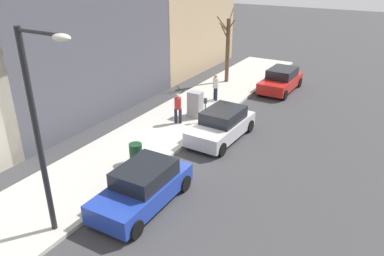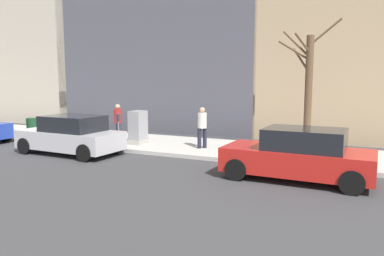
# 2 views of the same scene
# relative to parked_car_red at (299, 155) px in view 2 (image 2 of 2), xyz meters

# --- Properties ---
(ground_plane) EXTENTS (120.00, 120.00, 0.00)m
(ground_plane) POSITION_rel_parked_car_red_xyz_m (1.28, 10.51, -0.74)
(ground_plane) COLOR #38383A
(sidewalk) EXTENTS (4.00, 36.00, 0.15)m
(sidewalk) POSITION_rel_parked_car_red_xyz_m (3.28, 10.51, -0.66)
(sidewalk) COLOR #B2AFA8
(sidewalk) RESTS_ON ground
(parked_car_red) EXTENTS (2.02, 4.25, 1.52)m
(parked_car_red) POSITION_rel_parked_car_red_xyz_m (0.00, 0.00, 0.00)
(parked_car_red) COLOR red
(parked_car_red) RESTS_ON ground
(parked_car_silver) EXTENTS (2.06, 4.27, 1.52)m
(parked_car_silver) POSITION_rel_parked_car_red_xyz_m (0.19, 8.76, 0.00)
(parked_car_silver) COLOR #B7B7BC
(parked_car_silver) RESTS_ON ground
(parking_meter) EXTENTS (0.14, 0.10, 1.35)m
(parking_meter) POSITION_rel_parked_car_red_xyz_m (1.73, 7.61, 0.24)
(parking_meter) COLOR slate
(parking_meter) RESTS_ON sidewalk
(utility_box) EXTENTS (0.83, 0.61, 1.43)m
(utility_box) POSITION_rel_parked_car_red_xyz_m (2.58, 7.21, 0.11)
(utility_box) COLOR #A8A399
(utility_box) RESTS_ON sidewalk
(bare_tree) EXTENTS (1.09, 2.29, 5.00)m
(bare_tree) POSITION_rel_parked_car_red_xyz_m (3.89, 0.36, 1.82)
(bare_tree) COLOR brown
(bare_tree) RESTS_ON sidewalk
(trash_bin) EXTENTS (0.56, 0.56, 0.90)m
(trash_bin) POSITION_rel_parked_car_red_xyz_m (2.18, 13.07, -0.14)
(trash_bin) COLOR #14381E
(trash_bin) RESTS_ON sidewalk
(pedestrian_near_meter) EXTENTS (0.36, 0.36, 1.66)m
(pedestrian_near_meter) POSITION_rel_parked_car_red_xyz_m (2.80, 4.27, 0.35)
(pedestrian_near_meter) COLOR #1E1E2D
(pedestrian_near_meter) RESTS_ON sidewalk
(pedestrian_midblock) EXTENTS (0.37, 0.36, 1.66)m
(pedestrian_midblock) POSITION_rel_parked_car_red_xyz_m (2.91, 8.49, 0.35)
(pedestrian_midblock) COLOR #1E1E2D
(pedestrian_midblock) RESTS_ON sidewalk
(office_block_center) EXTENTS (12.57, 12.57, 14.25)m
(office_block_center) POSITION_rel_parked_car_red_xyz_m (13.07, 9.51, 6.39)
(office_block_center) COLOR #4C4C56
(office_block_center) RESTS_ON ground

